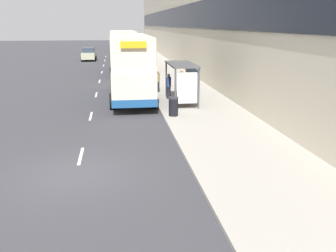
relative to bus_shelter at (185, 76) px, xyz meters
The scene contains 22 objects.
ground_plane 12.23m from the bus_shelter, 118.52° to the right, with size 220.00×220.00×0.00m, color #38383D.
pavement 27.95m from the bus_shelter, 88.50° to the left, with size 5.00×93.00×0.14m.
terrace_facade 28.64m from the bus_shelter, 80.40° to the left, with size 3.10×93.00×12.87m.
lane_mark_0 10.66m from the bus_shelter, 123.36° to the right, with size 0.12×2.00×0.01m.
lane_mark_1 6.42m from the bus_shelter, 159.90° to the right, with size 0.12×2.00×0.01m.
lane_mark_2 7.58m from the bus_shelter, 141.79° to the left, with size 0.12×2.00×0.01m.
lane_mark_3 12.74m from the bus_shelter, 117.27° to the left, with size 0.12×2.00×0.01m.
lane_mark_4 18.86m from the bus_shelter, 107.91° to the left, with size 0.12×2.00×0.01m.
lane_mark_5 25.25m from the bus_shelter, 103.25° to the left, with size 0.12×2.00×0.01m.
lane_mark_6 31.75m from the bus_shelter, 100.49° to the left, with size 0.12×2.00×0.01m.
lane_mark_7 38.31m from the bus_shelter, 98.68° to the left, with size 0.12×2.00×0.01m.
bus_shelter is the anchor object (origin of this frame).
double_decker_bus_near 4.27m from the bus_shelter, 140.84° to the left, with size 2.85×10.44×4.30m.
double_decker_bus_ahead 17.71m from the bus_shelter, 101.19° to the left, with size 2.85×10.86×4.30m.
car_0 58.63m from the bus_shelter, 93.43° to the left, with size 2.02×4.01×1.67m.
car_1 28.03m from the bus_shelter, 95.56° to the left, with size 1.97×4.07×1.77m.
car_2 45.22m from the bus_shelter, 93.63° to the left, with size 2.08×3.91×1.73m.
car_3 32.69m from the bus_shelter, 104.14° to the left, with size 2.00×4.53×1.79m.
pedestrian_at_shelter 4.60m from the bus_shelter, 106.07° to the left, with size 0.32×0.32×1.60m.
pedestrian_1 2.07m from the bus_shelter, 115.19° to the left, with size 0.33×0.33×1.68m.
pedestrian_2 4.59m from the bus_shelter, 82.49° to the left, with size 0.32×0.32×1.62m.
litter_bin 3.64m from the bus_shelter, 110.84° to the right, with size 0.55×0.55×1.05m.
Camera 1 is at (1.49, -12.39, 5.04)m, focal length 40.00 mm.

